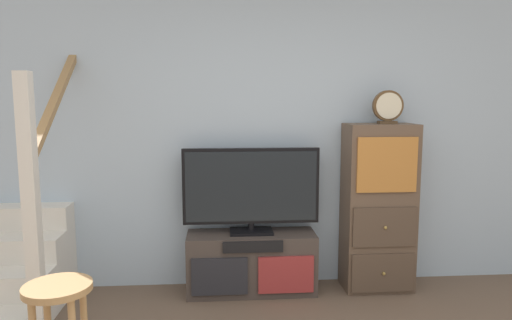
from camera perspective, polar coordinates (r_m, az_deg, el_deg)
The scene contains 7 objects.
back_wall at distance 4.07m, azimuth 3.39°, elevation 3.59°, with size 6.40×0.12×2.70m, color #A8BCD1.
media_console at distance 4.01m, azimuth -0.56°, elevation -12.52°, with size 1.08×0.38×0.51m.
television at distance 3.86m, azimuth -0.60°, elevation -3.48°, with size 1.14×0.22×0.72m.
side_cabinet at distance 4.10m, azimuth 14.79°, elevation -5.67°, with size 0.58×0.38×1.42m.
desk_clock at distance 4.00m, azimuth 15.90°, elevation 6.27°, with size 0.25×0.08×0.28m.
staircase at distance 4.32m, azimuth -27.59°, elevation -10.30°, with size 1.00×1.36×2.20m.
bar_stool_near at distance 2.68m, azimuth -23.02°, elevation -17.49°, with size 0.34×0.34×0.71m.
Camera 1 is at (-0.55, -1.57, 1.63)m, focal length 32.55 mm.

